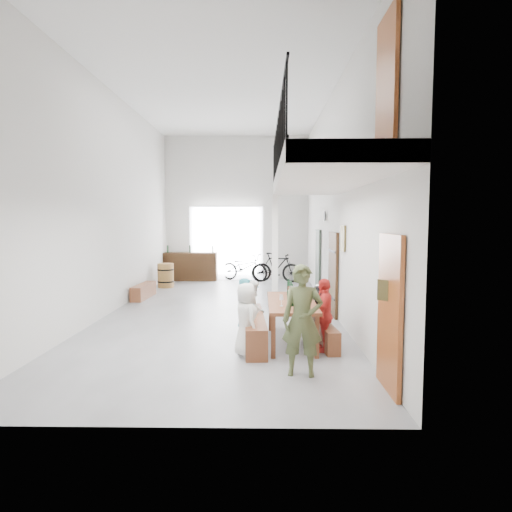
{
  "coord_description": "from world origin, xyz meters",
  "views": [
    {
      "loc": [
        1.02,
        -10.52,
        2.27
      ],
      "look_at": [
        0.85,
        -0.5,
        1.44
      ],
      "focal_mm": 30.0,
      "sensor_mm": 36.0,
      "label": 1
    }
  ],
  "objects_px": {
    "bench_inner": "(254,329)",
    "oak_barrel": "(166,275)",
    "serving_counter": "(191,266)",
    "host_standing": "(302,320)",
    "side_bench": "(144,291)",
    "bicycle_near": "(244,267)",
    "tasting_table": "(291,305)"
  },
  "relations": [
    {
      "from": "serving_counter",
      "to": "host_standing",
      "type": "distance_m",
      "value": 10.56
    },
    {
      "from": "bench_inner",
      "to": "oak_barrel",
      "type": "relative_size",
      "value": 2.77
    },
    {
      "from": "side_bench",
      "to": "oak_barrel",
      "type": "distance_m",
      "value": 2.06
    },
    {
      "from": "bench_inner",
      "to": "serving_counter",
      "type": "xyz_separation_m",
      "value": [
        -2.6,
        8.36,
        0.27
      ]
    },
    {
      "from": "serving_counter",
      "to": "bicycle_near",
      "type": "distance_m",
      "value": 2.06
    },
    {
      "from": "side_bench",
      "to": "oak_barrel",
      "type": "xyz_separation_m",
      "value": [
        0.19,
        2.04,
        0.2
      ]
    },
    {
      "from": "bench_inner",
      "to": "tasting_table",
      "type": "bearing_deg",
      "value": -2.38
    },
    {
      "from": "tasting_table",
      "to": "oak_barrel",
      "type": "relative_size",
      "value": 2.56
    },
    {
      "from": "tasting_table",
      "to": "host_standing",
      "type": "height_order",
      "value": "host_standing"
    },
    {
      "from": "bench_inner",
      "to": "side_bench",
      "type": "xyz_separation_m",
      "value": [
        -3.35,
        4.58,
        -0.06
      ]
    },
    {
      "from": "side_bench",
      "to": "host_standing",
      "type": "bearing_deg",
      "value": -56.67
    },
    {
      "from": "side_bench",
      "to": "host_standing",
      "type": "relative_size",
      "value": 0.89
    },
    {
      "from": "oak_barrel",
      "to": "serving_counter",
      "type": "height_order",
      "value": "serving_counter"
    },
    {
      "from": "oak_barrel",
      "to": "bicycle_near",
      "type": "xyz_separation_m",
      "value": [
        2.62,
        1.66,
        0.1
      ]
    },
    {
      "from": "side_bench",
      "to": "host_standing",
      "type": "distance_m",
      "value": 7.48
    },
    {
      "from": "side_bench",
      "to": "oak_barrel",
      "type": "bearing_deg",
      "value": 84.59
    },
    {
      "from": "serving_counter",
      "to": "bench_inner",
      "type": "bearing_deg",
      "value": -72.5
    },
    {
      "from": "bicycle_near",
      "to": "oak_barrel",
      "type": "bearing_deg",
      "value": 148.75
    },
    {
      "from": "host_standing",
      "to": "bicycle_near",
      "type": "xyz_separation_m",
      "value": [
        -1.29,
        9.92,
        -0.31
      ]
    },
    {
      "from": "bicycle_near",
      "to": "host_standing",
      "type": "bearing_deg",
      "value": -146.23
    },
    {
      "from": "tasting_table",
      "to": "bench_inner",
      "type": "relative_size",
      "value": 0.92
    },
    {
      "from": "bench_inner",
      "to": "side_bench",
      "type": "height_order",
      "value": "bench_inner"
    },
    {
      "from": "bench_inner",
      "to": "bicycle_near",
      "type": "xyz_separation_m",
      "value": [
        -0.54,
        8.27,
        0.25
      ]
    },
    {
      "from": "side_bench",
      "to": "host_standing",
      "type": "xyz_separation_m",
      "value": [
        4.1,
        -6.23,
        0.62
      ]
    },
    {
      "from": "bench_inner",
      "to": "host_standing",
      "type": "relative_size",
      "value": 1.38
    },
    {
      "from": "side_bench",
      "to": "oak_barrel",
      "type": "height_order",
      "value": "oak_barrel"
    },
    {
      "from": "serving_counter",
      "to": "oak_barrel",
      "type": "bearing_deg",
      "value": -107.49
    },
    {
      "from": "side_bench",
      "to": "bicycle_near",
      "type": "bearing_deg",
      "value": 52.75
    },
    {
      "from": "bench_inner",
      "to": "bicycle_near",
      "type": "bearing_deg",
      "value": 90.12
    },
    {
      "from": "oak_barrel",
      "to": "serving_counter",
      "type": "bearing_deg",
      "value": 72.29
    },
    {
      "from": "serving_counter",
      "to": "tasting_table",
      "type": "bearing_deg",
      "value": -68.25
    },
    {
      "from": "oak_barrel",
      "to": "side_bench",
      "type": "bearing_deg",
      "value": -95.41
    }
  ]
}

